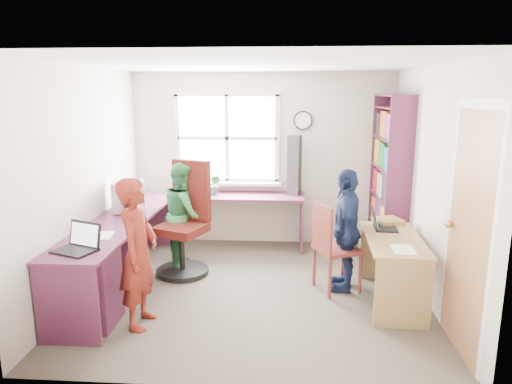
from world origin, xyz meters
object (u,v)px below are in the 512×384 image
wooden_chair (332,244)px  person_navy (346,230)px  crt_monitor (129,196)px  potted_plant (215,185)px  person_red (138,253)px  person_green (185,214)px  bookshelf (389,182)px  cd_tower (294,165)px  l_desk (127,257)px  laptop_left (79,244)px  swivel_chair (186,225)px  laptop_right (381,224)px  right_desk (393,256)px

wooden_chair → person_navy: (0.16, 0.07, 0.14)m
crt_monitor → person_navy: person_navy is taller
potted_plant → person_red: size_ratio=0.20×
person_green → person_red: bearing=163.4°
bookshelf → cd_tower: bearing=165.7°
l_desk → laptop_left: laptop_left is taller
l_desk → crt_monitor: (-0.20, 0.73, 0.48)m
swivel_chair → wooden_chair: swivel_chair is taller
swivel_chair → person_green: swivel_chair is taller
l_desk → potted_plant: potted_plant is taller
wooden_chair → person_green: (-1.73, 0.64, 0.12)m
cd_tower → laptop_right: bearing=-36.8°
crt_monitor → laptop_right: 2.89m
crt_monitor → laptop_right: size_ratio=1.33×
swivel_chair → potted_plant: swivel_chair is taller
right_desk → cd_tower: size_ratio=1.48×
l_desk → wooden_chair: size_ratio=3.01×
bookshelf → swivel_chair: bearing=-164.8°
laptop_left → right_desk: bearing=35.4°
right_desk → crt_monitor: (-2.94, 0.61, 0.44)m
cd_tower → swivel_chair: bearing=-124.2°
wooden_chair → laptop_left: 2.53m
wooden_chair → cd_tower: cd_tower is taller
crt_monitor → person_red: size_ratio=0.32×
swivel_chair → person_navy: 1.88m
right_desk → potted_plant: bearing=145.3°
bookshelf → person_red: 3.33m
right_desk → wooden_chair: wooden_chair is taller
swivel_chair → person_navy: size_ratio=1.00×
laptop_left → cd_tower: cd_tower is taller
person_green → bookshelf: bearing=-92.2°
bookshelf → laptop_left: bearing=-146.4°
swivel_chair → person_green: size_ratio=1.02×
wooden_chair → person_red: person_red is taller
crt_monitor → wooden_chair: bearing=-27.4°
potted_plant → person_navy: bearing=-37.9°
person_red → person_navy: 2.19m
laptop_left → person_red: (0.50, 0.10, -0.11)m
person_navy → right_desk: bearing=63.1°
wooden_chair → potted_plant: 2.02m
bookshelf → potted_plant: size_ratio=7.59×
person_red → potted_plant: bearing=-6.7°
wooden_chair → person_red: size_ratio=0.70×
bookshelf → crt_monitor: 3.25m
person_red → person_green: 1.51m
right_desk → cd_tower: (-0.99, 1.66, 0.66)m
laptop_right → cd_tower: cd_tower is taller
crt_monitor → potted_plant: bearing=29.5°
bookshelf → swivel_chair: 2.63m
potted_plant → crt_monitor: bearing=-132.6°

